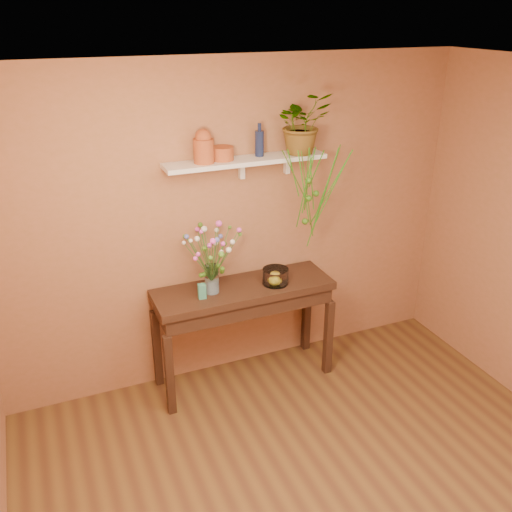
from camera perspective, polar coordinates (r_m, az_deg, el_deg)
room at (r=3.07m, az=11.40°, el=-9.16°), size 4.04×4.04×2.70m
sideboard at (r=4.68m, az=-1.27°, el=-4.51°), size 1.49×0.48×0.91m
wall_shelf at (r=4.41m, az=-0.92°, el=9.65°), size 1.30×0.24×0.19m
terracotta_jug at (r=4.25m, az=-5.36°, el=10.99°), size 0.18×0.18×0.25m
terracotta_pot at (r=4.34m, az=-3.42°, el=10.39°), size 0.22×0.22×0.10m
blue_bottle at (r=4.44m, az=0.35°, el=11.45°), size 0.09×0.09×0.26m
spider_plant at (r=4.52m, az=4.74°, el=13.34°), size 0.43×0.38×0.48m
plant_fronds at (r=4.51m, az=5.74°, el=6.42°), size 0.52×0.37×0.87m
glass_vase at (r=4.49m, az=-4.51°, el=-2.56°), size 0.11×0.11×0.24m
bouquet at (r=4.37m, az=-4.50°, el=0.87°), size 0.48×0.47×0.46m
glass_bowl at (r=4.64m, az=2.00°, el=-2.13°), size 0.22×0.22×0.13m
lemon at (r=4.62m, az=1.94°, el=-2.40°), size 0.08×0.08×0.08m
carton at (r=4.42m, az=-5.52°, el=-3.60°), size 0.07×0.05×0.12m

